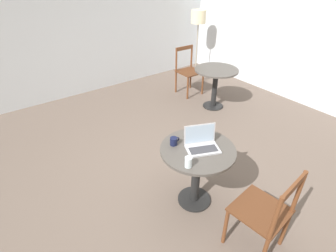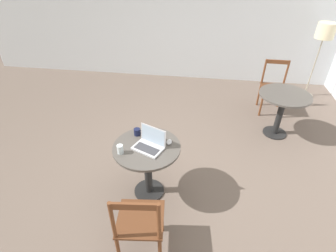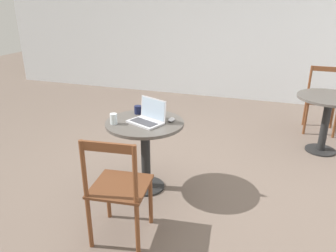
# 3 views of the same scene
# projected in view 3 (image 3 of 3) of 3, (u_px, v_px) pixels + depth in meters

# --- Properties ---
(ground_plane) EXTENTS (16.00, 16.00, 0.00)m
(ground_plane) POSITION_uv_depth(u_px,v_px,m) (166.00, 170.00, 3.80)
(ground_plane) COLOR #66564C
(wall_back) EXTENTS (9.40, 0.06, 2.70)m
(wall_back) POSITION_uv_depth(u_px,v_px,m) (221.00, 27.00, 6.16)
(wall_back) COLOR silver
(wall_back) RESTS_ON ground_plane
(cafe_table_near) EXTENTS (0.77, 0.77, 0.74)m
(cafe_table_near) POSITION_uv_depth(u_px,v_px,m) (145.00, 138.00, 3.26)
(cafe_table_near) COLOR black
(cafe_table_near) RESTS_ON ground_plane
(cafe_table_mid) EXTENTS (0.77, 0.77, 0.74)m
(cafe_table_mid) POSITION_uv_depth(u_px,v_px,m) (328.00, 110.00, 4.08)
(cafe_table_mid) COLOR black
(cafe_table_mid) RESTS_ON ground_plane
(chair_near_front) EXTENTS (0.49, 0.49, 0.93)m
(chair_near_front) POSITION_uv_depth(u_px,v_px,m) (118.00, 189.00, 2.57)
(chair_near_front) COLOR brown
(chair_near_front) RESTS_ON ground_plane
(chair_mid_back) EXTENTS (0.45, 0.45, 0.93)m
(chair_mid_back) POSITION_uv_depth(u_px,v_px,m) (322.00, 100.00, 4.80)
(chair_mid_back) COLOR brown
(chair_mid_back) RESTS_ON ground_plane
(laptop) EXTENTS (0.39, 0.34, 0.23)m
(laptop) POSITION_uv_depth(u_px,v_px,m) (148.00, 118.00, 3.16)
(laptop) COLOR #B7B7BC
(laptop) RESTS_ON cafe_table_near
(mouse) EXTENTS (0.06, 0.10, 0.03)m
(mouse) POSITION_uv_depth(u_px,v_px,m) (171.00, 120.00, 3.21)
(mouse) COLOR #B7B7BC
(mouse) RESTS_ON cafe_table_near
(mug) EXTENTS (0.11, 0.08, 0.08)m
(mug) POSITION_uv_depth(u_px,v_px,m) (138.00, 110.00, 3.41)
(mug) COLOR #141938
(mug) RESTS_ON cafe_table_near
(drinking_glass) EXTENTS (0.07, 0.07, 0.10)m
(drinking_glass) POSITION_uv_depth(u_px,v_px,m) (114.00, 119.00, 3.12)
(drinking_glass) COLOR silver
(drinking_glass) RESTS_ON cafe_table_near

